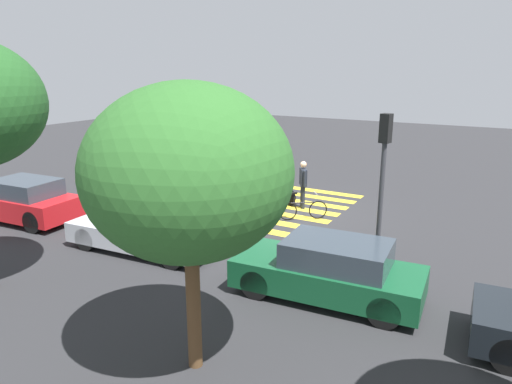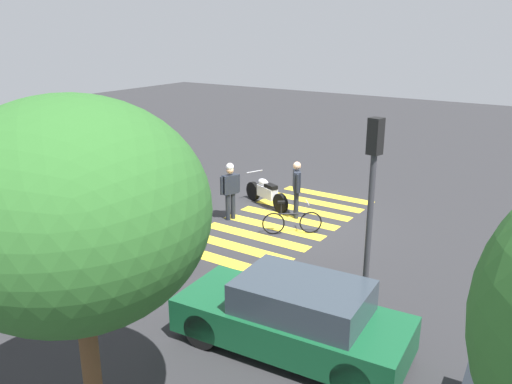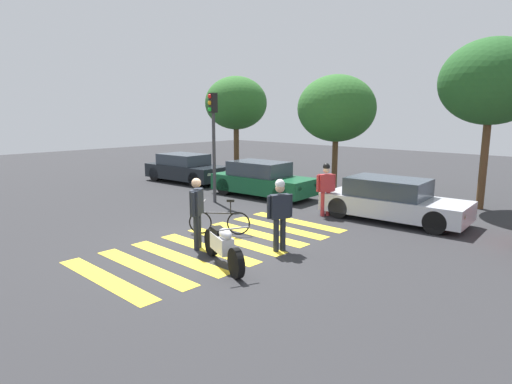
{
  "view_description": "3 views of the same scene",
  "coord_description": "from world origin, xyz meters",
  "px_view_note": "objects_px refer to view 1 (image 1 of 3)",
  "views": [
    {
      "loc": [
        -6.91,
        14.68,
        5.09
      ],
      "look_at": [
        0.51,
        1.67,
        1.06
      ],
      "focal_mm": 32.92,
      "sensor_mm": 36.0,
      "label": 1
    },
    {
      "loc": [
        -7.57,
        12.71,
        5.62
      ],
      "look_at": [
        0.05,
        1.27,
        1.27
      ],
      "focal_mm": 36.88,
      "sensor_mm": 36.0,
      "label": 2
    },
    {
      "loc": [
        7.79,
        -7.02,
        3.3
      ],
      "look_at": [
        -0.08,
        1.4,
        1.16
      ],
      "focal_mm": 30.02,
      "sensor_mm": 36.0,
      "label": 3
    }
  ],
  "objects_px": {
    "leaning_bicycle": "(303,209)",
    "car_silver_sedan": "(146,229)",
    "officer_on_foot": "(249,183)",
    "pedestrian_bystander": "(218,218)",
    "police_motorcycle": "(276,189)",
    "officer_by_motorcycle": "(303,181)",
    "car_red_convertible": "(24,201)",
    "car_green_compact": "(330,271)",
    "traffic_light_pole": "(383,167)"
  },
  "relations": [
    {
      "from": "leaning_bicycle",
      "to": "car_silver_sedan",
      "type": "xyz_separation_m",
      "value": [
        2.74,
        4.7,
        0.27
      ]
    },
    {
      "from": "police_motorcycle",
      "to": "officer_by_motorcycle",
      "type": "distance_m",
      "value": 1.49
    },
    {
      "from": "car_silver_sedan",
      "to": "pedestrian_bystander",
      "type": "bearing_deg",
      "value": -153.36
    },
    {
      "from": "officer_by_motorcycle",
      "to": "pedestrian_bystander",
      "type": "bearing_deg",
      "value": 85.97
    },
    {
      "from": "officer_on_foot",
      "to": "car_silver_sedan",
      "type": "relative_size",
      "value": 0.4
    },
    {
      "from": "leaning_bicycle",
      "to": "officer_on_foot",
      "type": "xyz_separation_m",
      "value": [
        2.14,
        0.01,
        0.65
      ]
    },
    {
      "from": "officer_on_foot",
      "to": "pedestrian_bystander",
      "type": "bearing_deg",
      "value": 108.01
    },
    {
      "from": "police_motorcycle",
      "to": "officer_on_foot",
      "type": "bearing_deg",
      "value": 80.94
    },
    {
      "from": "pedestrian_bystander",
      "to": "car_silver_sedan",
      "type": "height_order",
      "value": "pedestrian_bystander"
    },
    {
      "from": "car_silver_sedan",
      "to": "car_red_convertible",
      "type": "relative_size",
      "value": 1.11
    },
    {
      "from": "police_motorcycle",
      "to": "car_silver_sedan",
      "type": "height_order",
      "value": "car_silver_sedan"
    },
    {
      "from": "police_motorcycle",
      "to": "car_red_convertible",
      "type": "height_order",
      "value": "car_red_convertible"
    },
    {
      "from": "officer_by_motorcycle",
      "to": "traffic_light_pole",
      "type": "distance_m",
      "value": 5.81
    },
    {
      "from": "officer_on_foot",
      "to": "officer_by_motorcycle",
      "type": "relative_size",
      "value": 1.0
    },
    {
      "from": "pedestrian_bystander",
      "to": "car_silver_sedan",
      "type": "distance_m",
      "value": 2.08
    },
    {
      "from": "police_motorcycle",
      "to": "traffic_light_pole",
      "type": "bearing_deg",
      "value": 140.05
    },
    {
      "from": "leaning_bicycle",
      "to": "pedestrian_bystander",
      "type": "bearing_deg",
      "value": 76.47
    },
    {
      "from": "leaning_bicycle",
      "to": "traffic_light_pole",
      "type": "bearing_deg",
      "value": 140.46
    },
    {
      "from": "officer_by_motorcycle",
      "to": "car_silver_sedan",
      "type": "xyz_separation_m",
      "value": [
        2.18,
        5.93,
        -0.39
      ]
    },
    {
      "from": "police_motorcycle",
      "to": "car_silver_sedan",
      "type": "distance_m",
      "value": 6.37
    },
    {
      "from": "police_motorcycle",
      "to": "car_green_compact",
      "type": "relative_size",
      "value": 0.48
    },
    {
      "from": "car_green_compact",
      "to": "car_silver_sedan",
      "type": "relative_size",
      "value": 0.97
    },
    {
      "from": "leaning_bicycle",
      "to": "pedestrian_bystander",
      "type": "relative_size",
      "value": 0.79
    },
    {
      "from": "leaning_bicycle",
      "to": "traffic_light_pole",
      "type": "height_order",
      "value": "traffic_light_pole"
    },
    {
      "from": "leaning_bicycle",
      "to": "officer_by_motorcycle",
      "type": "distance_m",
      "value": 1.5
    },
    {
      "from": "officer_on_foot",
      "to": "pedestrian_bystander",
      "type": "distance_m",
      "value": 3.97
    },
    {
      "from": "police_motorcycle",
      "to": "car_silver_sedan",
      "type": "bearing_deg",
      "value": 82.22
    },
    {
      "from": "leaning_bicycle",
      "to": "traffic_light_pole",
      "type": "distance_m",
      "value": 4.91
    },
    {
      "from": "car_green_compact",
      "to": "traffic_light_pole",
      "type": "height_order",
      "value": "traffic_light_pole"
    },
    {
      "from": "police_motorcycle",
      "to": "officer_on_foot",
      "type": "distance_m",
      "value": 1.73
    },
    {
      "from": "car_silver_sedan",
      "to": "traffic_light_pole",
      "type": "xyz_separation_m",
      "value": [
        -6.07,
        -1.95,
        2.07
      ]
    },
    {
      "from": "car_green_compact",
      "to": "car_red_convertible",
      "type": "height_order",
      "value": "car_red_convertible"
    },
    {
      "from": "car_silver_sedan",
      "to": "traffic_light_pole",
      "type": "distance_m",
      "value": 6.7
    },
    {
      "from": "car_green_compact",
      "to": "officer_on_foot",
      "type": "bearing_deg",
      "value": -44.23
    },
    {
      "from": "officer_on_foot",
      "to": "car_green_compact",
      "type": "height_order",
      "value": "officer_on_foot"
    },
    {
      "from": "car_green_compact",
      "to": "traffic_light_pole",
      "type": "relative_size",
      "value": 1.08
    },
    {
      "from": "officer_by_motorcycle",
      "to": "car_green_compact",
      "type": "height_order",
      "value": "officer_by_motorcycle"
    },
    {
      "from": "car_red_convertible",
      "to": "traffic_light_pole",
      "type": "bearing_deg",
      "value": -170.05
    },
    {
      "from": "officer_by_motorcycle",
      "to": "traffic_light_pole",
      "type": "relative_size",
      "value": 0.44
    },
    {
      "from": "traffic_light_pole",
      "to": "car_silver_sedan",
      "type": "bearing_deg",
      "value": 17.83
    },
    {
      "from": "pedestrian_bystander",
      "to": "traffic_light_pole",
      "type": "bearing_deg",
      "value": -166.29
    },
    {
      "from": "leaning_bicycle",
      "to": "car_silver_sedan",
      "type": "relative_size",
      "value": 0.31
    },
    {
      "from": "police_motorcycle",
      "to": "officer_by_motorcycle",
      "type": "relative_size",
      "value": 1.17
    },
    {
      "from": "police_motorcycle",
      "to": "pedestrian_bystander",
      "type": "distance_m",
      "value": 5.51
    },
    {
      "from": "police_motorcycle",
      "to": "traffic_light_pole",
      "type": "xyz_separation_m",
      "value": [
        -5.21,
        4.36,
        2.24
      ]
    },
    {
      "from": "car_silver_sedan",
      "to": "car_red_convertible",
      "type": "distance_m",
      "value": 5.4
    },
    {
      "from": "leaning_bicycle",
      "to": "car_silver_sedan",
      "type": "height_order",
      "value": "car_silver_sedan"
    },
    {
      "from": "police_motorcycle",
      "to": "officer_by_motorcycle",
      "type": "height_order",
      "value": "officer_by_motorcycle"
    },
    {
      "from": "officer_by_motorcycle",
      "to": "car_green_compact",
      "type": "distance_m",
      "value": 6.96
    },
    {
      "from": "pedestrian_bystander",
      "to": "car_silver_sedan",
      "type": "relative_size",
      "value": 0.39
    }
  ]
}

